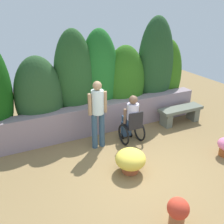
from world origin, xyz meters
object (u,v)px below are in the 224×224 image
Objects in this scene: stone_bench at (180,113)px; flower_pot_terracotta_by_wall at (130,160)px; person_in_wheelchair at (131,121)px; person_standing_companion at (98,110)px; flower_pot_red_accent at (178,211)px.

stone_bench is 2.10× the size of flower_pot_terracotta_by_wall.
person_in_wheelchair is at bearing -162.49° from stone_bench.
person_in_wheelchair reaches higher than stone_bench.
person_standing_companion is 2.63× the size of flower_pot_terracotta_by_wall.
flower_pot_red_accent is at bearing -122.96° from stone_bench.
person_standing_companion reaches higher than flower_pot_red_accent.
stone_bench is at bearing 17.50° from person_in_wheelchair.
person_in_wheelchair is at bearing 59.90° from flower_pot_terracotta_by_wall.
person_in_wheelchair is (-1.93, -0.35, 0.29)m from stone_bench.
flower_pot_red_accent reaches higher than stone_bench.
stone_bench is 1.06× the size of person_in_wheelchair.
flower_pot_red_accent is (-0.66, -2.71, -0.32)m from person_in_wheelchair.
flower_pot_terracotta_by_wall is (-0.65, -1.11, -0.33)m from person_in_wheelchair.
person_standing_companion reaches higher than flower_pot_terracotta_by_wall.
person_in_wheelchair reaches higher than flower_pot_terracotta_by_wall.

